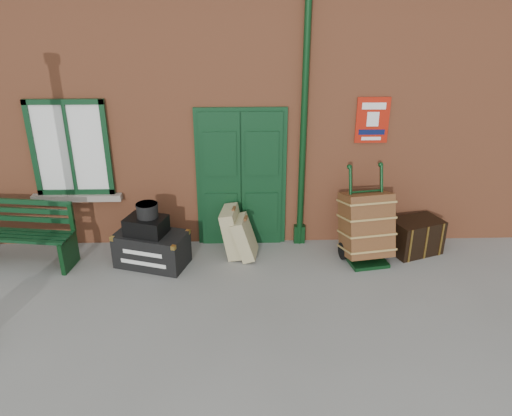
{
  "coord_description": "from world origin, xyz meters",
  "views": [
    {
      "loc": [
        -0.27,
        -5.92,
        3.89
      ],
      "look_at": [
        -0.09,
        0.6,
        1.0
      ],
      "focal_mm": 35.0,
      "sensor_mm": 36.0,
      "label": 1
    }
  ],
  "objects_px": {
    "dark_trunk": "(416,236)",
    "porter_trolley": "(366,226)",
    "houdini_trunk": "(152,249)",
    "bench": "(19,232)"
  },
  "relations": [
    {
      "from": "dark_trunk",
      "to": "porter_trolley",
      "type": "bearing_deg",
      "value": 171.83
    },
    {
      "from": "houdini_trunk",
      "to": "porter_trolley",
      "type": "height_order",
      "value": "porter_trolley"
    },
    {
      "from": "bench",
      "to": "dark_trunk",
      "type": "height_order",
      "value": "bench"
    },
    {
      "from": "bench",
      "to": "houdini_trunk",
      "type": "xyz_separation_m",
      "value": [
        2.0,
        -0.13,
        -0.25
      ]
    },
    {
      "from": "dark_trunk",
      "to": "houdini_trunk",
      "type": "bearing_deg",
      "value": 163.22
    },
    {
      "from": "bench",
      "to": "houdini_trunk",
      "type": "height_order",
      "value": "bench"
    },
    {
      "from": "porter_trolley",
      "to": "bench",
      "type": "bearing_deg",
      "value": 169.67
    },
    {
      "from": "bench",
      "to": "porter_trolley",
      "type": "relative_size",
      "value": 1.17
    },
    {
      "from": "porter_trolley",
      "to": "dark_trunk",
      "type": "xyz_separation_m",
      "value": [
        0.86,
        0.19,
        -0.29
      ]
    },
    {
      "from": "houdini_trunk",
      "to": "porter_trolley",
      "type": "distance_m",
      "value": 3.28
    }
  ]
}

